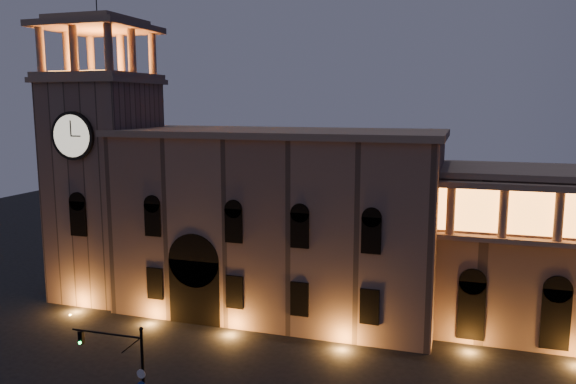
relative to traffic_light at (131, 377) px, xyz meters
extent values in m
cube|color=#7A5E50|center=(1.73, 22.70, 4.86)|extent=(30.00, 12.00, 17.00)
cube|color=#88715E|center=(1.73, 22.70, 13.66)|extent=(30.80, 12.80, 0.60)
cube|color=black|center=(-4.27, 17.30, -0.64)|extent=(5.00, 1.40, 6.00)
cylinder|color=black|center=(-4.27, 17.30, 2.36)|extent=(5.00, 1.40, 5.00)
cube|color=orange|center=(-4.27, 17.10, -0.84)|extent=(4.20, 0.20, 5.00)
cube|color=#7A5E50|center=(-16.77, 21.70, 7.36)|extent=(9.00, 9.00, 22.00)
cube|color=#88715E|center=(-16.77, 21.70, 18.61)|extent=(9.80, 9.80, 0.50)
cylinder|color=black|center=(-16.77, 17.02, 13.36)|extent=(4.60, 0.35, 4.60)
cylinder|color=beige|center=(-16.77, 16.88, 13.36)|extent=(4.00, 0.12, 4.00)
cube|color=#88715E|center=(-16.77, 21.70, 19.11)|extent=(9.40, 9.40, 0.50)
cube|color=orange|center=(-16.77, 21.70, 19.41)|extent=(6.80, 6.80, 0.15)
cylinder|color=#88715E|center=(-20.57, 17.90, 21.46)|extent=(0.76, 0.76, 4.20)
cylinder|color=#88715E|center=(-16.77, 17.90, 21.46)|extent=(0.76, 0.76, 4.20)
cylinder|color=#88715E|center=(-12.97, 17.90, 21.46)|extent=(0.76, 0.76, 4.20)
cylinder|color=#88715E|center=(-20.57, 25.50, 21.46)|extent=(0.76, 0.76, 4.20)
cylinder|color=#88715E|center=(-16.77, 25.50, 21.46)|extent=(0.76, 0.76, 4.20)
cylinder|color=#88715E|center=(-12.97, 25.50, 21.46)|extent=(0.76, 0.76, 4.20)
cylinder|color=#88715E|center=(-20.57, 21.70, 21.46)|extent=(0.76, 0.76, 4.20)
cylinder|color=#88715E|center=(-12.97, 21.70, 21.46)|extent=(0.76, 0.76, 4.20)
cube|color=#88715E|center=(-16.77, 21.70, 23.86)|extent=(9.80, 9.80, 0.60)
cube|color=#88715E|center=(-16.77, 21.70, 24.46)|extent=(7.50, 7.50, 0.60)
cylinder|color=#88715E|center=(17.73, 19.20, 7.86)|extent=(0.70, 0.70, 4.00)
cylinder|color=#88715E|center=(21.73, 19.20, 7.86)|extent=(0.70, 0.70, 4.00)
cylinder|color=#88715E|center=(25.73, 19.20, 7.86)|extent=(0.70, 0.70, 4.00)
cylinder|color=black|center=(0.85, 0.03, -0.29)|extent=(0.19, 0.19, 6.71)
sphere|color=black|center=(0.85, 0.03, 3.16)|extent=(0.27, 0.27, 0.27)
cylinder|color=black|center=(-1.54, -0.03, 2.58)|extent=(4.79, 0.22, 0.11)
cube|color=black|center=(-3.36, -0.07, 2.11)|extent=(0.29, 0.27, 0.81)
cylinder|color=#0CE53F|center=(-3.36, -0.22, 1.84)|extent=(0.17, 0.08, 0.17)
cylinder|color=silver|center=(0.81, -0.11, 0.38)|extent=(0.58, 0.05, 0.57)
camera|label=1|loc=(18.70, -27.37, 16.33)|focal=35.00mm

